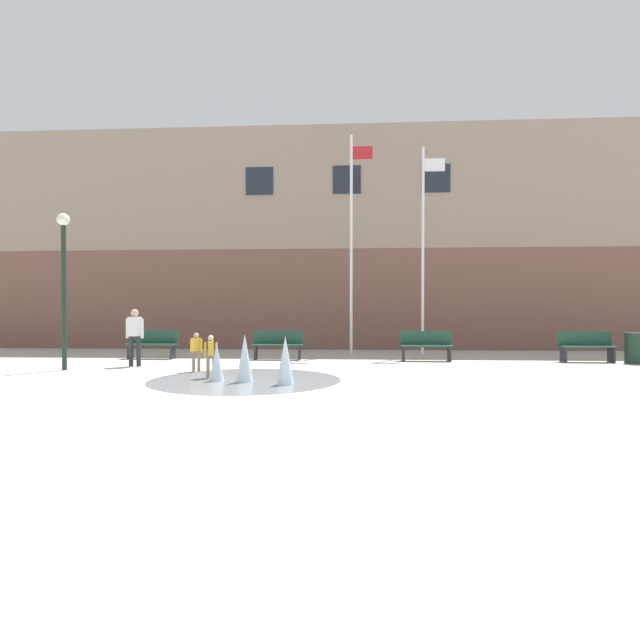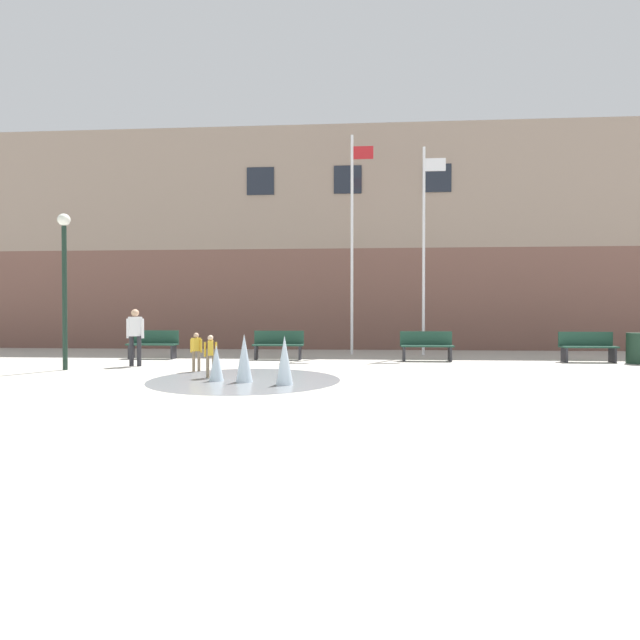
{
  "view_description": "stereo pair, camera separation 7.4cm",
  "coord_description": "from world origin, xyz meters",
  "px_view_note": "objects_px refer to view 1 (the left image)",
  "views": [
    {
      "loc": [
        0.17,
        -5.81,
        1.53
      ],
      "look_at": [
        -0.65,
        7.43,
        1.3
      ],
      "focal_mm": 28.0,
      "sensor_mm": 36.0,
      "label": 1
    },
    {
      "loc": [
        0.24,
        -5.81,
        1.53
      ],
      "look_at": [
        -0.65,
        7.43,
        1.3
      ],
      "focal_mm": 28.0,
      "sensor_mm": 36.0,
      "label": 2
    }
  ],
  "objects_px": {
    "park_bench_far_right": "(586,346)",
    "park_bench_center": "(152,344)",
    "flagpole_left": "(352,238)",
    "flagpole_right": "(424,244)",
    "child_in_fountain": "(196,349)",
    "adult_near_bench": "(135,333)",
    "park_bench_under_right_flagpole": "(278,344)",
    "lamp_post_left_lane": "(64,268)",
    "trash_can": "(635,348)",
    "park_bench_near_trashcan": "(426,345)",
    "child_with_pink_shirt": "(211,353)"
  },
  "relations": [
    {
      "from": "child_with_pink_shirt",
      "to": "flagpole_left",
      "type": "xyz_separation_m",
      "value": [
        3.25,
        6.5,
        3.54
      ]
    },
    {
      "from": "lamp_post_left_lane",
      "to": "trash_can",
      "type": "height_order",
      "value": "lamp_post_left_lane"
    },
    {
      "from": "child_in_fountain",
      "to": "trash_can",
      "type": "height_order",
      "value": "child_in_fountain"
    },
    {
      "from": "park_bench_under_right_flagpole",
      "to": "flagpole_left",
      "type": "bearing_deg",
      "value": 40.61
    },
    {
      "from": "child_with_pink_shirt",
      "to": "park_bench_near_trashcan",
      "type": "bearing_deg",
      "value": 113.18
    },
    {
      "from": "child_with_pink_shirt",
      "to": "child_in_fountain",
      "type": "bearing_deg",
      "value": -163.68
    },
    {
      "from": "adult_near_bench",
      "to": "child_with_pink_shirt",
      "type": "bearing_deg",
      "value": 103.72
    },
    {
      "from": "park_bench_far_right",
      "to": "park_bench_center",
      "type": "bearing_deg",
      "value": 179.05
    },
    {
      "from": "park_bench_under_right_flagpole",
      "to": "flagpole_right",
      "type": "height_order",
      "value": "flagpole_right"
    },
    {
      "from": "flagpole_left",
      "to": "lamp_post_left_lane",
      "type": "distance_m",
      "value": 9.25
    },
    {
      "from": "park_bench_under_right_flagpole",
      "to": "lamp_post_left_lane",
      "type": "height_order",
      "value": "lamp_post_left_lane"
    },
    {
      "from": "park_bench_far_right",
      "to": "park_bench_near_trashcan",
      "type": "bearing_deg",
      "value": 179.35
    },
    {
      "from": "park_bench_center",
      "to": "flagpole_left",
      "type": "relative_size",
      "value": 0.21
    },
    {
      "from": "park_bench_near_trashcan",
      "to": "adult_near_bench",
      "type": "xyz_separation_m",
      "value": [
        -8.33,
        -2.06,
        0.45
      ]
    },
    {
      "from": "park_bench_far_right",
      "to": "child_with_pink_shirt",
      "type": "bearing_deg",
      "value": -157.47
    },
    {
      "from": "lamp_post_left_lane",
      "to": "child_with_pink_shirt",
      "type": "bearing_deg",
      "value": -16.82
    },
    {
      "from": "park_bench_near_trashcan",
      "to": "flagpole_left",
      "type": "distance_m",
      "value": 4.82
    },
    {
      "from": "park_bench_far_right",
      "to": "adult_near_bench",
      "type": "height_order",
      "value": "adult_near_bench"
    },
    {
      "from": "park_bench_center",
      "to": "adult_near_bench",
      "type": "distance_m",
      "value": 2.31
    },
    {
      "from": "flagpole_left",
      "to": "flagpole_right",
      "type": "height_order",
      "value": "flagpole_left"
    },
    {
      "from": "child_with_pink_shirt",
      "to": "trash_can",
      "type": "xyz_separation_m",
      "value": [
        11.55,
        3.93,
        -0.13
      ]
    },
    {
      "from": "park_bench_center",
      "to": "flagpole_right",
      "type": "bearing_deg",
      "value": 12.59
    },
    {
      "from": "park_bench_center",
      "to": "child_in_fountain",
      "type": "distance_m",
      "value": 4.16
    },
    {
      "from": "park_bench_far_right",
      "to": "flagpole_right",
      "type": "distance_m",
      "value": 6.1
    },
    {
      "from": "park_bench_under_right_flagpole",
      "to": "trash_can",
      "type": "height_order",
      "value": "park_bench_under_right_flagpole"
    },
    {
      "from": "park_bench_under_right_flagpole",
      "to": "lamp_post_left_lane",
      "type": "relative_size",
      "value": 0.39
    },
    {
      "from": "adult_near_bench",
      "to": "lamp_post_left_lane",
      "type": "relative_size",
      "value": 0.39
    },
    {
      "from": "park_bench_center",
      "to": "adult_near_bench",
      "type": "bearing_deg",
      "value": -79.61
    },
    {
      "from": "park_bench_under_right_flagpole",
      "to": "flagpole_left",
      "type": "height_order",
      "value": "flagpole_left"
    },
    {
      "from": "flagpole_right",
      "to": "park_bench_under_right_flagpole",
      "type": "bearing_deg",
      "value": -157.48
    },
    {
      "from": "park_bench_under_right_flagpole",
      "to": "flagpole_left",
      "type": "distance_m",
      "value": 4.79
    },
    {
      "from": "park_bench_center",
      "to": "lamp_post_left_lane",
      "type": "distance_m",
      "value": 4.01
    },
    {
      "from": "flagpole_left",
      "to": "flagpole_right",
      "type": "xyz_separation_m",
      "value": [
        2.52,
        0.0,
        -0.24
      ]
    },
    {
      "from": "trash_can",
      "to": "child_in_fountain",
      "type": "bearing_deg",
      "value": -167.36
    },
    {
      "from": "child_in_fountain",
      "to": "adult_near_bench",
      "type": "distance_m",
      "value": 2.38
    },
    {
      "from": "park_bench_under_right_flagpole",
      "to": "lamp_post_left_lane",
      "type": "distance_m",
      "value": 6.42
    },
    {
      "from": "park_bench_center",
      "to": "adult_near_bench",
      "type": "xyz_separation_m",
      "value": [
        0.41,
        -2.23,
        0.45
      ]
    },
    {
      "from": "child_in_fountain",
      "to": "lamp_post_left_lane",
      "type": "height_order",
      "value": "lamp_post_left_lane"
    },
    {
      "from": "park_bench_near_trashcan",
      "to": "flagpole_right",
      "type": "height_order",
      "value": "flagpole_right"
    },
    {
      "from": "park_bench_center",
      "to": "child_in_fountain",
      "type": "bearing_deg",
      "value": -53.11
    },
    {
      "from": "park_bench_center",
      "to": "child_with_pink_shirt",
      "type": "bearing_deg",
      "value": -54.52
    },
    {
      "from": "park_bench_center",
      "to": "flagpole_left",
      "type": "height_order",
      "value": "flagpole_left"
    },
    {
      "from": "park_bench_under_right_flagpole",
      "to": "park_bench_near_trashcan",
      "type": "bearing_deg",
      "value": -1.89
    },
    {
      "from": "trash_can",
      "to": "park_bench_far_right",
      "type": "bearing_deg",
      "value": 164.19
    },
    {
      "from": "park_bench_far_right",
      "to": "flagpole_left",
      "type": "distance_m",
      "value": 8.26
    },
    {
      "from": "child_with_pink_shirt",
      "to": "trash_can",
      "type": "height_order",
      "value": "child_with_pink_shirt"
    },
    {
      "from": "park_bench_far_right",
      "to": "adult_near_bench",
      "type": "bearing_deg",
      "value": -171.3
    },
    {
      "from": "park_bench_under_right_flagpole",
      "to": "child_with_pink_shirt",
      "type": "height_order",
      "value": "child_with_pink_shirt"
    },
    {
      "from": "park_bench_far_right",
      "to": "adult_near_bench",
      "type": "relative_size",
      "value": 1.01
    },
    {
      "from": "flagpole_left",
      "to": "child_in_fountain",
      "type": "bearing_deg",
      "value": -126.62
    }
  ]
}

